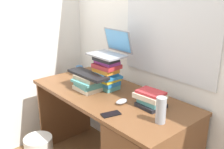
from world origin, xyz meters
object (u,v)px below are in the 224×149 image
at_px(cell_phone, 111,114).
at_px(mug, 80,70).
at_px(book_stack_keyboard_riser, 88,83).
at_px(laptop, 111,49).
at_px(keyboard, 88,74).
at_px(book_stack_tall, 107,72).
at_px(water_bottle, 161,110).
at_px(book_stack_side, 151,99).
at_px(computer_mouse, 122,102).

bearing_deg(cell_phone, mug, 174.53).
bearing_deg(book_stack_keyboard_riser, laptop, 67.98).
bearing_deg(keyboard, book_stack_tall, 58.50).
relative_size(mug, water_bottle, 0.59).
xyz_separation_m(book_stack_side, computer_mouse, (-0.18, -0.13, -0.04)).
bearing_deg(cell_phone, book_stack_keyboard_riser, 177.84).
xyz_separation_m(computer_mouse, water_bottle, (0.38, -0.01, 0.07)).
distance_m(book_stack_side, mug, 0.97).
height_order(mug, water_bottle, water_bottle).
bearing_deg(book_stack_keyboard_riser, mug, 155.18).
bearing_deg(book_stack_tall, computer_mouse, -19.95).
bearing_deg(laptop, water_bottle, -14.12).
xyz_separation_m(laptop, computer_mouse, (0.32, -0.17, -0.33)).
xyz_separation_m(book_stack_tall, water_bottle, (0.70, -0.12, -0.06)).
relative_size(book_stack_keyboard_riser, water_bottle, 1.33).
relative_size(laptop, computer_mouse, 3.05).
bearing_deg(book_stack_side, computer_mouse, -142.69).
relative_size(mug, cell_phone, 0.79).
bearing_deg(water_bottle, laptop, 165.88).
distance_m(mug, water_bottle, 1.19).
bearing_deg(water_bottle, keyboard, -178.57).
bearing_deg(mug, computer_mouse, -10.93).
distance_m(laptop, computer_mouse, 0.49).
bearing_deg(keyboard, book_stack_keyboard_riser, -58.04).
bearing_deg(keyboard, cell_phone, -19.20).
relative_size(book_stack_tall, book_stack_side, 1.30).
distance_m(keyboard, cell_phone, 0.53).
bearing_deg(mug, laptop, 2.05).
bearing_deg(mug, book_stack_side, -1.13).
height_order(book_stack_keyboard_riser, computer_mouse, book_stack_keyboard_riser).
distance_m(book_stack_side, water_bottle, 0.25).
bearing_deg(laptop, book_stack_side, -4.18).
height_order(book_stack_tall, book_stack_keyboard_riser, book_stack_tall).
bearing_deg(water_bottle, computer_mouse, 179.04).
relative_size(laptop, keyboard, 0.76).
bearing_deg(book_stack_tall, cell_phone, -36.58).
height_order(book_stack_side, water_bottle, water_bottle).
bearing_deg(book_stack_keyboard_riser, computer_mouse, 4.22).
bearing_deg(computer_mouse, laptop, 151.83).
xyz_separation_m(keyboard, computer_mouse, (0.40, 0.03, -0.12)).
xyz_separation_m(computer_mouse, cell_phone, (0.08, -0.18, -0.01)).
bearing_deg(book_stack_side, mug, 178.87).
bearing_deg(cell_phone, computer_mouse, 130.20).
height_order(book_stack_side, cell_phone, book_stack_side).
xyz_separation_m(book_stack_tall, computer_mouse, (0.32, -0.12, -0.13)).
xyz_separation_m(book_stack_keyboard_riser, computer_mouse, (0.40, 0.03, -0.05)).
xyz_separation_m(book_stack_side, cell_phone, (-0.09, -0.32, -0.06)).
relative_size(book_stack_side, keyboard, 0.55).
bearing_deg(book_stack_keyboard_riser, book_stack_tall, 60.98).
xyz_separation_m(laptop, cell_phone, (0.40, -0.35, -0.35)).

